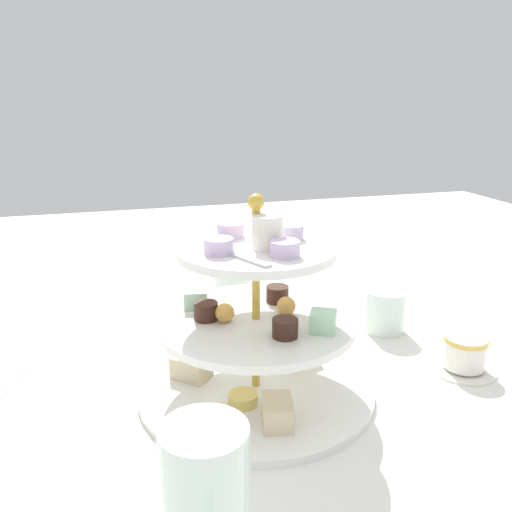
{
  "coord_description": "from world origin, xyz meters",
  "views": [
    {
      "loc": [
        0.59,
        -0.17,
        0.37
      ],
      "look_at": [
        0.0,
        0.0,
        0.18
      ],
      "focal_mm": 37.52,
      "sensor_mm": 36.0,
      "label": 1
    }
  ],
  "objects_px": {
    "water_glass_short_left": "(385,311)",
    "water_glass_mid_back": "(232,286)",
    "teacup_with_saucer": "(464,354)",
    "tiered_serving_stand": "(256,335)",
    "water_glass_tall_right": "(206,507)"
  },
  "relations": [
    {
      "from": "water_glass_tall_right",
      "to": "water_glass_mid_back",
      "type": "height_order",
      "value": "water_glass_tall_right"
    },
    {
      "from": "tiered_serving_stand",
      "to": "water_glass_short_left",
      "type": "bearing_deg",
      "value": 116.22
    },
    {
      "from": "tiered_serving_stand",
      "to": "teacup_with_saucer",
      "type": "distance_m",
      "value": 0.3
    },
    {
      "from": "water_glass_short_left",
      "to": "teacup_with_saucer",
      "type": "distance_m",
      "value": 0.16
    },
    {
      "from": "water_glass_short_left",
      "to": "water_glass_mid_back",
      "type": "xyz_separation_m",
      "value": [
        -0.13,
        -0.22,
        0.02
      ]
    },
    {
      "from": "water_glass_short_left",
      "to": "water_glass_tall_right",
      "type": "bearing_deg",
      "value": -43.84
    },
    {
      "from": "water_glass_tall_right",
      "to": "water_glass_mid_back",
      "type": "relative_size",
      "value": 1.27
    },
    {
      "from": "water_glass_tall_right",
      "to": "teacup_with_saucer",
      "type": "relative_size",
      "value": 1.55
    },
    {
      "from": "water_glass_short_left",
      "to": "water_glass_mid_back",
      "type": "relative_size",
      "value": 0.63
    },
    {
      "from": "tiered_serving_stand",
      "to": "water_glass_short_left",
      "type": "height_order",
      "value": "tiered_serving_stand"
    },
    {
      "from": "water_glass_tall_right",
      "to": "water_glass_short_left",
      "type": "xyz_separation_m",
      "value": [
        -0.38,
        0.37,
        -0.04
      ]
    },
    {
      "from": "tiered_serving_stand",
      "to": "teacup_with_saucer",
      "type": "xyz_separation_m",
      "value": [
        0.02,
        0.29,
        -0.06
      ]
    },
    {
      "from": "water_glass_short_left",
      "to": "teacup_with_saucer",
      "type": "relative_size",
      "value": 0.77
    },
    {
      "from": "teacup_with_saucer",
      "to": "water_glass_mid_back",
      "type": "bearing_deg",
      "value": -136.23
    },
    {
      "from": "teacup_with_saucer",
      "to": "tiered_serving_stand",
      "type": "bearing_deg",
      "value": -94.8
    }
  ]
}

